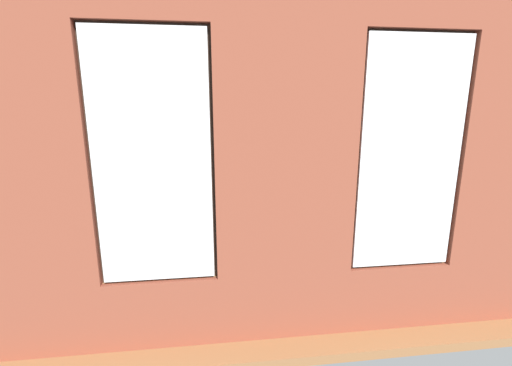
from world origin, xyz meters
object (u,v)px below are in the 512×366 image
object	(u,v)px
potted_plant_foreground_right	(138,170)
potted_plant_corner_far_left	(464,254)
potted_plant_between_couches	(373,246)
potted_plant_beside_window_right	(165,250)
potted_plant_by_left_couch	(340,203)
potted_plant_near_tv	(125,219)
papasan_chair	(195,190)
coffee_table	(250,212)
candle_jar	(257,209)
potted_plant_mid_room_small	(293,205)
media_console	(109,219)
tv_flatscreen	(105,187)
couch_by_window	(264,275)
table_plant_small	(239,202)
couch_left	(393,228)
potted_plant_corner_near_left	(343,179)
cup_ceramic	(250,207)
remote_gray	(225,212)

from	to	relation	value
potted_plant_foreground_right	potted_plant_corner_far_left	world-z (taller)	potted_plant_foreground_right
potted_plant_between_couches	potted_plant_beside_window_right	distance (m)	2.53
potted_plant_foreground_right	potted_plant_by_left_couch	xyz separation A→B (m)	(-4.21, 1.16, -0.56)
potted_plant_near_tv	papasan_chair	bearing A→B (deg)	-113.72
coffee_table	candle_jar	distance (m)	0.19
potted_plant_mid_room_small	potted_plant_between_couches	distance (m)	2.82
media_console	tv_flatscreen	distance (m)	0.60
potted_plant_corner_far_left	potted_plant_beside_window_right	distance (m)	3.68
potted_plant_corner_far_left	couch_by_window	bearing A→B (deg)	-2.26
potted_plant_mid_room_small	potted_plant_by_left_couch	distance (m)	0.97
table_plant_small	potted_plant_between_couches	bearing A→B (deg)	122.82
couch_left	potted_plant_corner_near_left	bearing A→B (deg)	175.31
candle_jar	media_console	distance (m)	2.75
potted_plant_corner_near_left	potted_plant_near_tv	size ratio (longest dim) A/B	1.07
candle_jar	potted_plant_between_couches	bearing A→B (deg)	119.46
couch_left	table_plant_small	xyz separation A→B (m)	(2.50, -1.06, 0.24)
potted_plant_mid_room_small	cup_ceramic	bearing A→B (deg)	30.28
potted_plant_beside_window_right	couch_by_window	bearing A→B (deg)	-174.96
potted_plant_foreground_right	potted_plant_near_tv	distance (m)	2.37
couch_left	papasan_chair	size ratio (longest dim) A/B	1.66
cup_ceramic	potted_plant_beside_window_right	distance (m)	2.69
potted_plant_by_left_couch	potted_plant_near_tv	bearing A→B (deg)	16.47
table_plant_small	potted_plant_by_left_couch	distance (m)	2.14
potted_plant_foreground_right	candle_jar	bearing A→B (deg)	144.29
couch_by_window	candle_jar	bearing A→B (deg)	-95.16
cup_ceramic	potted_plant_between_couches	bearing A→B (deg)	120.41
cup_ceramic	remote_gray	distance (m)	0.48
papasan_chair	candle_jar	bearing A→B (deg)	125.82
cup_ceramic	couch_by_window	bearing A→B (deg)	87.99
potted_plant_corner_far_left	papasan_chair	bearing A→B (deg)	-47.97
table_plant_small	potted_plant_by_left_couch	xyz separation A→B (m)	(-2.10, -0.36, -0.20)
potted_plant_by_left_couch	potted_plant_near_tv	world-z (taller)	potted_plant_near_tv
media_console	potted_plant_beside_window_right	bearing A→B (deg)	117.74
remote_gray	potted_plant_corner_near_left	distance (m)	3.42
potted_plant_mid_room_small	potted_plant_by_left_couch	xyz separation A→B (m)	(-0.97, 0.09, 0.04)
couch_by_window	tv_flatscreen	bearing A→B (deg)	-45.27
remote_gray	couch_by_window	bearing A→B (deg)	64.01
couch_left	coffee_table	distance (m)	2.50
cup_ceramic	papasan_chair	world-z (taller)	papasan_chair
table_plant_small	potted_plant_beside_window_right	size ratio (longest dim) A/B	0.19
coffee_table	cup_ceramic	distance (m)	0.09
candle_jar	potted_plant_beside_window_right	distance (m)	2.64
couch_left	papasan_chair	bearing A→B (deg)	-128.10
table_plant_small	potted_plant_between_couches	xyz separation A→B (m)	(-1.50, 2.33, 0.04)
couch_by_window	table_plant_small	size ratio (longest dim) A/B	8.05
candle_jar	media_console	size ratio (longest dim) A/B	0.09
coffee_table	candle_jar	xyz separation A→B (m)	(-0.12, 0.12, 0.10)
remote_gray	cup_ceramic	bearing A→B (deg)	158.22
couch_by_window	couch_left	distance (m)	2.73
table_plant_small	papasan_chair	xyz separation A→B (m)	(0.88, -1.43, -0.11)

